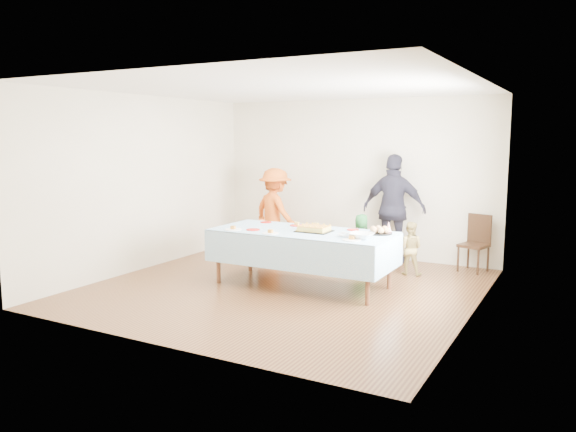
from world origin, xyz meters
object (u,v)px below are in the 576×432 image
Objects in this scene: birthday_cake at (314,229)px; adult_left at (275,212)px; dining_chair at (476,240)px; party_table at (302,235)px.

birthday_cake is 2.27m from adult_left.
adult_left reaches higher than dining_chair.
adult_left reaches higher than party_table.
party_table is 5.50× the size of birthday_cake.
party_table is at bearing -116.82° from dining_chair.
birthday_cake is 0.52× the size of dining_chair.
dining_chair is at bearing 46.96° from party_table.
party_table is 2.85× the size of dining_chair.
adult_left is (-1.39, 1.67, 0.04)m from party_table.
birthday_cake is at bearing 155.48° from adult_left.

